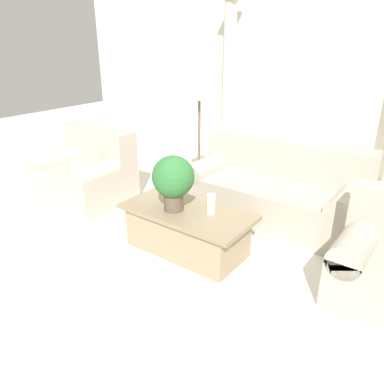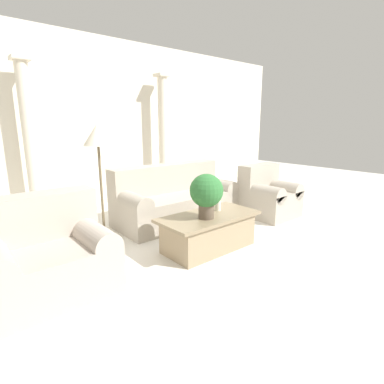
% 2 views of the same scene
% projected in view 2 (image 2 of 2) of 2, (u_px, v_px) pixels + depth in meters
% --- Properties ---
extents(ground_plane, '(16.00, 16.00, 0.00)m').
position_uv_depth(ground_plane, '(200.00, 238.00, 4.20)').
color(ground_plane, silver).
extents(wall_back, '(10.00, 0.06, 3.20)m').
position_uv_depth(wall_back, '(104.00, 122.00, 6.00)').
color(wall_back, silver).
rests_on(wall_back, ground_plane).
extents(sofa_long, '(1.99, 0.89, 0.91)m').
position_uv_depth(sofa_long, '(175.00, 199.00, 4.91)').
color(sofa_long, '#ADA393').
rests_on(sofa_long, ground_plane).
extents(loveseat, '(1.13, 0.89, 0.91)m').
position_uv_depth(loveseat, '(46.00, 254.00, 2.82)').
color(loveseat, '#B7AA9C').
rests_on(loveseat, ground_plane).
extents(coffee_table, '(1.30, 0.64, 0.45)m').
position_uv_depth(coffee_table, '(209.00, 231.00, 3.81)').
color(coffee_table, '#998466').
rests_on(coffee_table, ground_plane).
extents(potted_plant, '(0.40, 0.40, 0.55)m').
position_uv_depth(potted_plant, '(206.00, 192.00, 3.57)').
color(potted_plant, brown).
rests_on(potted_plant, coffee_table).
extents(pillar_candle, '(0.08, 0.08, 0.20)m').
position_uv_depth(pillar_candle, '(218.00, 203.00, 3.94)').
color(pillar_candle, silver).
rests_on(pillar_candle, coffee_table).
extents(floor_lamp, '(0.40, 0.40, 1.57)m').
position_uv_depth(floor_lamp, '(98.00, 139.00, 4.04)').
color(floor_lamp, brown).
rests_on(floor_lamp, ground_plane).
extents(column_left, '(0.28, 0.28, 2.58)m').
position_uv_depth(column_left, '(30.00, 139.00, 4.87)').
color(column_left, beige).
rests_on(column_left, ground_plane).
extents(column_right, '(0.28, 0.28, 2.58)m').
position_uv_depth(column_right, '(163.00, 135.00, 6.54)').
color(column_right, beige).
rests_on(column_right, ground_plane).
extents(armchair, '(0.81, 0.80, 0.87)m').
position_uv_depth(armchair, '(268.00, 195.00, 5.18)').
color(armchair, '#ADA393').
rests_on(armchair, ground_plane).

